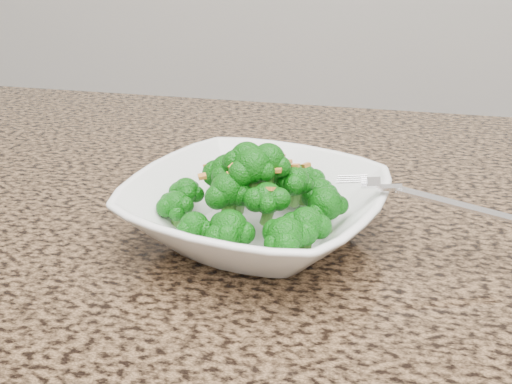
# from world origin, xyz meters

# --- Properties ---
(granite_counter) EXTENTS (1.64, 1.04, 0.03)m
(granite_counter) POSITION_xyz_m (0.00, 0.30, 0.89)
(granite_counter) COLOR brown
(granite_counter) RESTS_ON cabinet
(bowl) EXTENTS (0.30, 0.30, 0.06)m
(bowl) POSITION_xyz_m (-0.07, 0.35, 0.93)
(bowl) COLOR white
(bowl) RESTS_ON granite_counter
(broccoli_pile) EXTENTS (0.22, 0.22, 0.06)m
(broccoli_pile) POSITION_xyz_m (-0.07, 0.35, 0.99)
(broccoli_pile) COLOR #0D640B
(broccoli_pile) RESTS_ON bowl
(garlic_topping) EXTENTS (0.13, 0.13, 0.01)m
(garlic_topping) POSITION_xyz_m (-0.07, 0.35, 1.03)
(garlic_topping) COLOR orange
(garlic_topping) RESTS_ON broccoli_pile
(fork) EXTENTS (0.18, 0.04, 0.01)m
(fork) POSITION_xyz_m (0.06, 0.35, 0.97)
(fork) COLOR silver
(fork) RESTS_ON bowl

